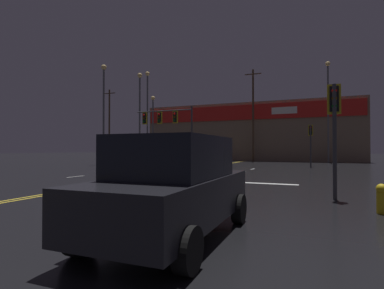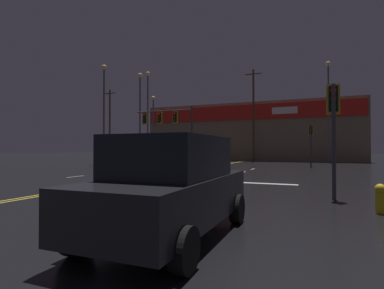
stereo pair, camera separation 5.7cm
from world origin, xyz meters
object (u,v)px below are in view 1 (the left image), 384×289
(streetlight_far_right, at_px, (147,106))
(traffic_signal_corner_southeast, at_px, (334,114))
(traffic_signal_corner_northeast, at_px, (311,136))
(fire_hydrant, at_px, (382,198))
(streetlight_near_right, at_px, (153,119))
(parked_car, at_px, (174,186))
(streetlight_near_left, at_px, (104,102))
(streetlight_median_approach, at_px, (328,100))
(traffic_signal_median, at_px, (167,121))
(streetlight_far_median, at_px, (140,106))

(streetlight_far_right, bearing_deg, traffic_signal_corner_southeast, -47.39)
(traffic_signal_corner_northeast, distance_m, fire_hydrant, 20.56)
(streetlight_near_right, relative_size, parked_car, 2.10)
(streetlight_near_left, height_order, parked_car, streetlight_near_left)
(streetlight_median_approach, height_order, parked_car, streetlight_median_approach)
(streetlight_near_left, bearing_deg, streetlight_far_right, 82.33)
(traffic_signal_corner_southeast, bearing_deg, streetlight_median_approach, 88.23)
(traffic_signal_corner_southeast, xyz_separation_m, streetlight_median_approach, (0.88, 28.43, 4.72))
(traffic_signal_median, bearing_deg, traffic_signal_corner_northeast, 36.28)
(parked_car, bearing_deg, streetlight_far_median, 123.58)
(streetlight_near_left, relative_size, parked_car, 2.46)
(traffic_signal_corner_northeast, height_order, streetlight_near_left, streetlight_near_left)
(traffic_signal_median, xyz_separation_m, streetlight_median_approach, (12.50, 17.91, 3.62))
(streetlight_median_approach, height_order, streetlight_far_median, streetlight_median_approach)
(traffic_signal_corner_southeast, xyz_separation_m, streetlight_far_right, (-20.34, 22.11, 4.38))
(streetlight_near_right, distance_m, streetlight_far_median, 6.87)
(streetlight_median_approach, bearing_deg, streetlight_far_right, -163.42)
(streetlight_far_right, bearing_deg, traffic_signal_median, -53.06)
(streetlight_far_median, relative_size, parked_car, 2.45)
(traffic_signal_median, xyz_separation_m, traffic_signal_corner_southeast, (11.62, -10.52, -1.10))
(streetlight_far_right, xyz_separation_m, streetlight_far_median, (0.79, -3.06, -0.53))
(streetlight_near_left, distance_m, fire_hydrant, 28.60)
(traffic_signal_corner_northeast, relative_size, fire_hydrant, 5.07)
(parked_car, bearing_deg, streetlight_median_approach, 83.46)
(traffic_signal_corner_southeast, bearing_deg, traffic_signal_corner_northeast, 93.00)
(streetlight_near_left, relative_size, streetlight_far_median, 1.01)
(streetlight_median_approach, bearing_deg, traffic_signal_corner_southeast, -91.77)
(streetlight_far_median, height_order, fire_hydrant, streetlight_far_median)
(traffic_signal_corner_northeast, height_order, streetlight_near_right, streetlight_near_right)
(streetlight_far_median, bearing_deg, fire_hydrant, -45.71)
(traffic_signal_corner_southeast, relative_size, streetlight_far_median, 0.36)
(streetlight_near_right, relative_size, streetlight_far_right, 0.78)
(streetlight_near_left, xyz_separation_m, fire_hydrant, (22.29, -16.79, -6.27))
(streetlight_near_right, bearing_deg, parked_car, -59.51)
(streetlight_far_right, distance_m, streetlight_far_median, 3.21)
(streetlight_far_right, bearing_deg, streetlight_far_median, -75.48)
(streetlight_near_left, height_order, streetlight_near_right, streetlight_near_left)
(streetlight_far_right, height_order, fire_hydrant, streetlight_far_right)
(traffic_signal_corner_northeast, distance_m, traffic_signal_corner_southeast, 18.36)
(streetlight_median_approach, height_order, fire_hydrant, streetlight_median_approach)
(streetlight_far_median, bearing_deg, traffic_signal_corner_southeast, -44.27)
(streetlight_far_median, distance_m, fire_hydrant, 30.04)
(traffic_signal_corner_southeast, bearing_deg, streetlight_near_right, 130.08)
(traffic_signal_median, height_order, fire_hydrant, traffic_signal_median)
(traffic_signal_median, height_order, streetlight_median_approach, streetlight_median_approach)
(traffic_signal_median, distance_m, traffic_signal_corner_northeast, 13.26)
(streetlight_median_approach, bearing_deg, parked_car, -96.54)
(streetlight_near_left, height_order, streetlight_far_right, streetlight_far_right)
(streetlight_far_right, bearing_deg, streetlight_near_right, 108.83)
(traffic_signal_corner_northeast, distance_m, streetlight_far_right, 20.21)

